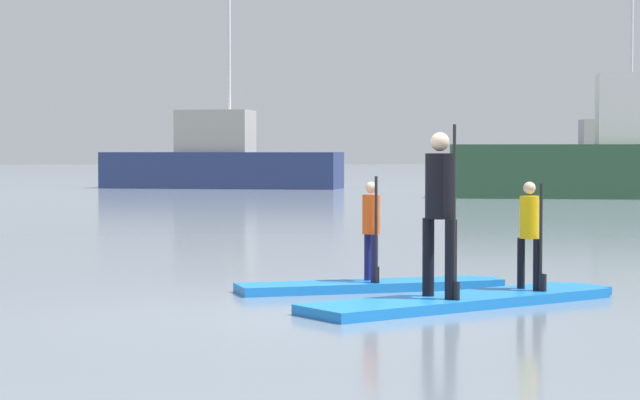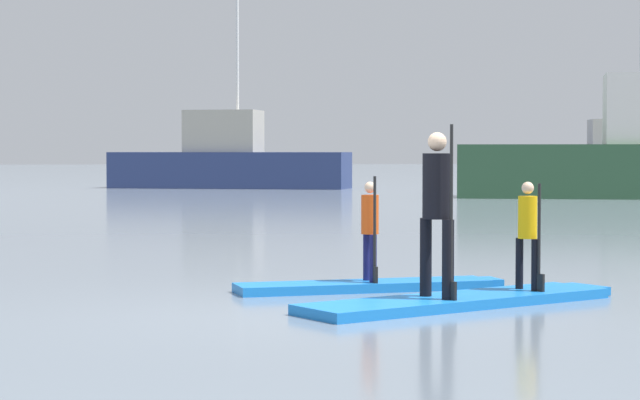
# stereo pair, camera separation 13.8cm
# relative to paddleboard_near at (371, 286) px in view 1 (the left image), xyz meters

# --- Properties ---
(ground_plane) EXTENTS (240.00, 240.00, 0.00)m
(ground_plane) POSITION_rel_paddleboard_near_xyz_m (-0.94, -1.87, -0.05)
(ground_plane) COLOR slate
(paddleboard_near) EXTENTS (3.03, 0.95, 0.10)m
(paddleboard_near) POSITION_rel_paddleboard_near_xyz_m (0.00, 0.00, 0.00)
(paddleboard_near) COLOR blue
(paddleboard_near) RESTS_ON ground
(paddler_child_solo) EXTENTS (0.22, 0.39, 1.15)m
(paddler_child_solo) POSITION_rel_paddleboard_near_xyz_m (-0.00, -0.01, 0.66)
(paddler_child_solo) COLOR #19194C
(paddler_child_solo) RESTS_ON paddleboard_near
(paddleboard_far) EXTENTS (3.54, 2.25, 0.10)m
(paddleboard_far) POSITION_rel_paddleboard_near_xyz_m (0.67, -1.43, 0.00)
(paddleboard_far) COLOR blue
(paddleboard_far) RESTS_ON ground
(paddler_adult) EXTENTS (0.38, 0.47, 1.68)m
(paddler_adult) POSITION_rel_paddleboard_near_xyz_m (0.37, -1.58, 0.97)
(paddler_adult) COLOR black
(paddler_adult) RESTS_ON paddleboard_far
(paddler_child_front) EXTENTS (0.26, 0.36, 1.11)m
(paddler_child_front) POSITION_rel_paddleboard_near_xyz_m (1.45, -1.05, 0.67)
(paddler_child_front) COLOR black
(paddler_child_front) RESTS_ON paddleboard_far
(fishing_boat_green_midground) EXTENTS (9.28, 4.41, 8.04)m
(fishing_boat_green_midground) POSITION_rel_paddleboard_near_xyz_m (17.60, 38.39, 0.92)
(fishing_boat_green_midground) COLOR navy
(fishing_boat_green_midground) RESTS_ON ground
(motor_boat_small_navy) EXTENTS (9.81, 5.48, 7.52)m
(motor_boat_small_navy) POSITION_rel_paddleboard_near_xyz_m (0.87, 36.52, 1.01)
(motor_boat_small_navy) COLOR navy
(motor_boat_small_navy) RESTS_ON ground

